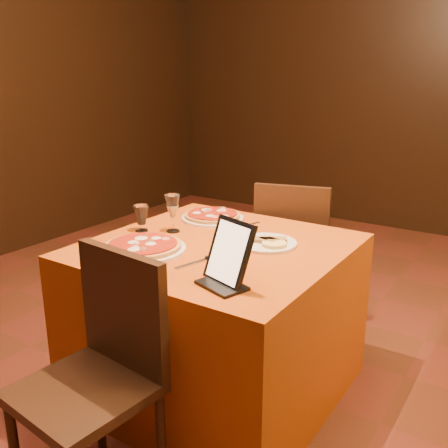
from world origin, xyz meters
The scene contains 12 objects.
main_table centered at (-0.38, 0.27, 0.38)m, with size 1.10×1.10×0.75m, color #A9430A.
chair_main_near centered at (-0.38, -0.55, 0.46)m, with size 0.43×0.43×0.91m, color black, non-canonical shape.
chair_main_far centered at (-0.38, 1.11, 0.46)m, with size 0.48×0.48×0.91m, color black, non-canonical shape.
pizza_near centered at (-0.61, 0.02, 0.77)m, with size 0.38×0.38×0.03m.
pizza_far centered at (-0.64, 0.60, 0.77)m, with size 0.33×0.33×0.03m.
cutlet_dish centered at (-0.20, 0.39, 0.76)m, with size 0.28×0.28×0.03m.
wine_glass centered at (-0.67, 0.31, 0.84)m, with size 0.07×0.07×0.19m, color #DDC07D, non-canonical shape.
water_glass centered at (-0.81, 0.23, 0.81)m, with size 0.07×0.07×0.13m, color white, non-canonical shape.
tablet centered at (-0.10, -0.06, 0.87)m, with size 0.20×0.02×0.24m, color black.
knife centered at (-0.32, 0.04, 0.75)m, with size 0.23×0.02×0.01m, color #AEADB4.
fork_near centered at (-0.78, 0.00, 0.75)m, with size 0.14×0.02×0.01m, color #B4B3BB.
fork_far centered at (-0.42, 0.59, 0.75)m, with size 0.17×0.02×0.01m, color silver.
Camera 1 is at (0.82, -1.51, 1.49)m, focal length 40.00 mm.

